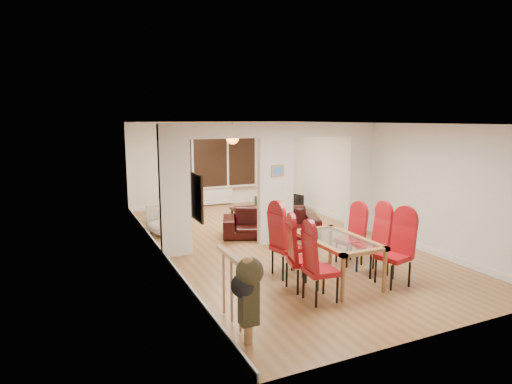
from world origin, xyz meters
TOP-DOWN VIEW (x-y plane):
  - floor at (0.00, 0.00)m, footprint 5.00×9.00m
  - room_walls at (0.00, 0.00)m, footprint 5.00×9.00m
  - divider_wall at (0.00, 0.00)m, footprint 5.00×0.18m
  - bay_window_blinds at (0.00, 4.44)m, footprint 3.00×0.08m
  - radiator at (0.00, 4.40)m, footprint 1.40×0.08m
  - pendant_light at (0.30, 3.30)m, footprint 0.36×0.36m
  - stair_newel at (-2.25, -3.20)m, footprint 0.40×1.20m
  - wall_poster at (-2.47, -2.40)m, footprint 0.04×0.52m
  - pillar_photo at (0.00, -0.10)m, footprint 0.30×0.03m
  - dining_table at (-0.10, -2.44)m, footprint 0.89×1.58m
  - dining_chair_la at (-0.78, -3.02)m, footprint 0.49×0.49m
  - dining_chair_lb at (-0.80, -2.52)m, footprint 0.54×0.54m
  - dining_chair_lc at (-0.73, -1.90)m, footprint 0.54×0.54m
  - dining_chair_ra at (0.63, -2.98)m, footprint 0.55×0.55m
  - dining_chair_rb at (0.66, -2.44)m, footprint 0.46×0.46m
  - dining_chair_rc at (0.62, -1.83)m, footprint 0.49×0.49m
  - sofa at (0.15, 0.50)m, footprint 2.38×1.61m
  - armchair at (-2.00, 1.67)m, footprint 0.92×0.94m
  - person at (-1.67, 2.58)m, footprint 0.61×0.45m
  - television at (1.83, 2.65)m, footprint 0.93×0.33m
  - coffee_table at (0.56, 2.61)m, footprint 1.19×0.83m
  - bottle at (0.76, 2.72)m, footprint 0.07×0.07m
  - bowl at (0.76, 2.55)m, footprint 0.20×0.20m
  - shoes at (-0.06, -0.29)m, footprint 0.23×0.25m

SIDE VIEW (x-z plane):
  - floor at x=0.00m, z-range -0.01..0.01m
  - shoes at x=-0.06m, z-range 0.00..0.10m
  - coffee_table at x=0.56m, z-range 0.00..0.25m
  - television at x=1.83m, z-range 0.00..0.54m
  - bowl at x=0.76m, z-range 0.25..0.30m
  - radiator at x=0.00m, z-range 0.05..0.55m
  - sofa at x=0.15m, z-range 0.00..0.65m
  - armchair at x=-2.00m, z-range 0.00..0.71m
  - dining_table at x=-0.10m, z-range 0.00..0.74m
  - bottle at x=0.76m, z-range 0.25..0.55m
  - dining_chair_rc at x=0.62m, z-range 0.00..1.03m
  - stair_newel at x=-2.25m, z-range 0.00..1.10m
  - dining_chair_lb at x=-0.80m, z-range 0.00..1.10m
  - dining_chair_la at x=-0.78m, z-range 0.00..1.10m
  - dining_chair_rb at x=0.66m, z-range 0.00..1.12m
  - dining_chair_ra at x=0.63m, z-range 0.00..1.13m
  - dining_chair_lc at x=-0.73m, z-range 0.00..1.17m
  - person at x=-1.67m, z-range 0.00..1.52m
  - room_walls at x=0.00m, z-range 0.00..2.60m
  - divider_wall at x=0.00m, z-range 0.00..2.60m
  - bay_window_blinds at x=0.00m, z-range 0.60..2.40m
  - wall_poster at x=-2.47m, z-range 1.27..1.94m
  - pillar_photo at x=0.00m, z-range 1.48..1.73m
  - pendant_light at x=0.30m, z-range 1.97..2.33m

